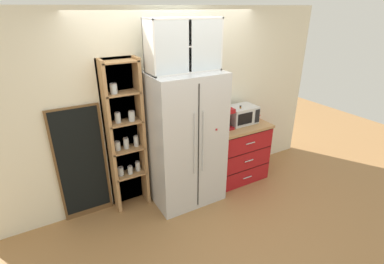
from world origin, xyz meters
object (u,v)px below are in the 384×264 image
coffee_maker (225,118)px  chalkboard_menu (82,164)px  mug_navy (241,123)px  microwave (241,115)px  refrigerator (185,140)px  mug_red (257,116)px  bottle_amber (240,116)px

coffee_maker → chalkboard_menu: (-1.98, 0.25, -0.32)m
mug_navy → microwave: bearing=52.3°
refrigerator → mug_red: refrigerator is taller
refrigerator → coffee_maker: refrigerator is taller
refrigerator → mug_red: size_ratio=15.69×
mug_navy → chalkboard_menu: bearing=172.3°
mug_red → refrigerator: bearing=-175.9°
refrigerator → mug_navy: size_ratio=14.82×
coffee_maker → mug_red: bearing=2.8°
coffee_maker → chalkboard_menu: 2.02m
coffee_maker → bottle_amber: size_ratio=1.03×
coffee_maker → mug_red: coffee_maker is taller
coffee_maker → bottle_amber: 0.26m
coffee_maker → chalkboard_menu: chalkboard_menu is taller
coffee_maker → refrigerator: bearing=-174.8°
mug_navy → refrigerator: bearing=-179.4°
bottle_amber → chalkboard_menu: bearing=173.3°
microwave → chalkboard_menu: 2.34m
refrigerator → chalkboard_menu: bearing=166.5°
refrigerator → coffee_maker: (0.68, 0.06, 0.16)m
microwave → bottle_amber: (-0.08, -0.05, 0.00)m
refrigerator → mug_red: (1.31, 0.09, 0.06)m
microwave → chalkboard_menu: chalkboard_menu is taller
mug_red → chalkboard_menu: chalkboard_menu is taller
refrigerator → coffee_maker: bearing=5.2°
coffee_maker → bottle_amber: coffee_maker is taller
mug_red → chalkboard_menu: (-2.61, 0.22, -0.21)m
refrigerator → bottle_amber: bearing=3.0°
bottle_amber → chalkboard_menu: chalkboard_menu is taller
mug_navy → bottle_amber: size_ratio=0.41×
coffee_maker → chalkboard_menu: size_ratio=0.21×
refrigerator → chalkboard_menu: refrigerator is taller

